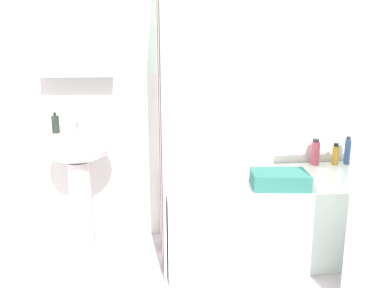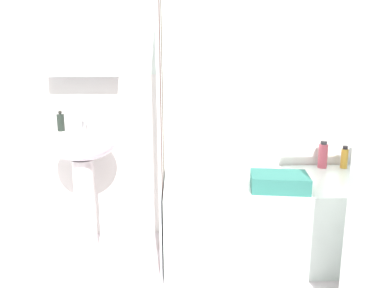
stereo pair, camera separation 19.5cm
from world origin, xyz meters
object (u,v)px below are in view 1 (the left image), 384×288
object	(u,v)px
bathtub	(274,215)
towel_folded	(279,179)
conditioner_bottle	(335,155)
soap_dispenser	(56,124)
sink	(78,166)
body_wash_bottle	(347,151)
lotion_bottle	(315,153)

from	to	relation	value
bathtub	towel_folded	bearing A→B (deg)	-104.30
conditioner_bottle	towel_folded	distance (m)	0.74
soap_dispenser	towel_folded	size ratio (longest dim) A/B	0.40
sink	towel_folded	xyz separation A→B (m)	(1.26, -0.33, -0.04)
soap_dispenser	body_wash_bottle	world-z (taller)	soap_dispenser
soap_dispenser	sink	bearing A→B (deg)	-0.97
conditioner_bottle	sink	bearing A→B (deg)	-176.73
sink	soap_dispenser	world-z (taller)	soap_dispenser
sink	bathtub	size ratio (longest dim) A/B	0.56
sink	conditioner_bottle	bearing A→B (deg)	3.27
bathtub	body_wash_bottle	world-z (taller)	body_wash_bottle
conditioner_bottle	towel_folded	world-z (taller)	conditioner_bottle
lotion_bottle	towel_folded	xyz separation A→B (m)	(-0.44, -0.46, -0.05)
towel_folded	soap_dispenser	bearing A→B (deg)	166.50
lotion_bottle	towel_folded	size ratio (longest dim) A/B	0.58
lotion_bottle	conditioner_bottle	bearing A→B (deg)	-6.87
soap_dispenser	lotion_bottle	world-z (taller)	soap_dispenser
body_wash_bottle	lotion_bottle	xyz separation A→B (m)	(-0.25, 0.01, -0.01)
bathtub	towel_folded	world-z (taller)	towel_folded
body_wash_bottle	conditioner_bottle	bearing A→B (deg)	-176.21
bathtub	lotion_bottle	distance (m)	0.60
soap_dispenser	lotion_bottle	bearing A→B (deg)	3.83
conditioner_bottle	bathtub	bearing A→B (deg)	-154.74
conditioner_bottle	towel_folded	size ratio (longest dim) A/B	0.48
sink	body_wash_bottle	world-z (taller)	sink
soap_dispenser	towel_folded	distance (m)	1.46
soap_dispenser	conditioner_bottle	distance (m)	2.01
body_wash_bottle	bathtub	bearing A→B (deg)	-157.68
sink	body_wash_bottle	bearing A→B (deg)	3.30
bathtub	conditioner_bottle	size ratio (longest dim) A/B	9.05
lotion_bottle	towel_folded	bearing A→B (deg)	-134.22
soap_dispenser	towel_folded	world-z (taller)	soap_dispenser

